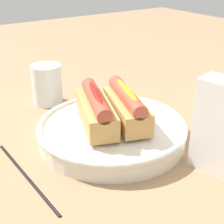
{
  "coord_description": "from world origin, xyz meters",
  "views": [
    {
      "loc": [
        0.46,
        -0.32,
        0.31
      ],
      "look_at": [
        0.01,
        -0.01,
        0.06
      ],
      "focal_mm": 53.28,
      "sensor_mm": 36.0,
      "label": 1
    }
  ],
  "objects_px": {
    "hotdog_front": "(97,110)",
    "hotdog_back": "(126,106)",
    "serving_bowl": "(112,130)",
    "chopstick_near": "(26,175)",
    "water_glass": "(47,86)"
  },
  "relations": [
    {
      "from": "hotdog_front",
      "to": "hotdog_back",
      "type": "distance_m",
      "value": 0.05
    },
    {
      "from": "serving_bowl",
      "to": "hotdog_front",
      "type": "bearing_deg",
      "value": -105.82
    },
    {
      "from": "hotdog_back",
      "to": "chopstick_near",
      "type": "relative_size",
      "value": 0.72
    },
    {
      "from": "hotdog_front",
      "to": "water_glass",
      "type": "xyz_separation_m",
      "value": [
        -0.22,
        -0.0,
        -0.02
      ]
    },
    {
      "from": "water_glass",
      "to": "chopstick_near",
      "type": "relative_size",
      "value": 0.41
    },
    {
      "from": "hotdog_front",
      "to": "water_glass",
      "type": "relative_size",
      "value": 1.76
    },
    {
      "from": "hotdog_front",
      "to": "water_glass",
      "type": "height_order",
      "value": "hotdog_front"
    },
    {
      "from": "serving_bowl",
      "to": "chopstick_near",
      "type": "distance_m",
      "value": 0.18
    },
    {
      "from": "water_glass",
      "to": "chopstick_near",
      "type": "xyz_separation_m",
      "value": [
        0.24,
        -0.15,
        -0.04
      ]
    },
    {
      "from": "hotdog_front",
      "to": "water_glass",
      "type": "distance_m",
      "value": 0.22
    },
    {
      "from": "chopstick_near",
      "to": "hotdog_front",
      "type": "bearing_deg",
      "value": 97.99
    },
    {
      "from": "hotdog_back",
      "to": "hotdog_front",
      "type": "bearing_deg",
      "value": -105.82
    },
    {
      "from": "serving_bowl",
      "to": "water_glass",
      "type": "relative_size",
      "value": 3.04
    },
    {
      "from": "hotdog_back",
      "to": "water_glass",
      "type": "height_order",
      "value": "hotdog_back"
    },
    {
      "from": "serving_bowl",
      "to": "hotdog_front",
      "type": "xyz_separation_m",
      "value": [
        -0.01,
        -0.03,
        0.04
      ]
    }
  ]
}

